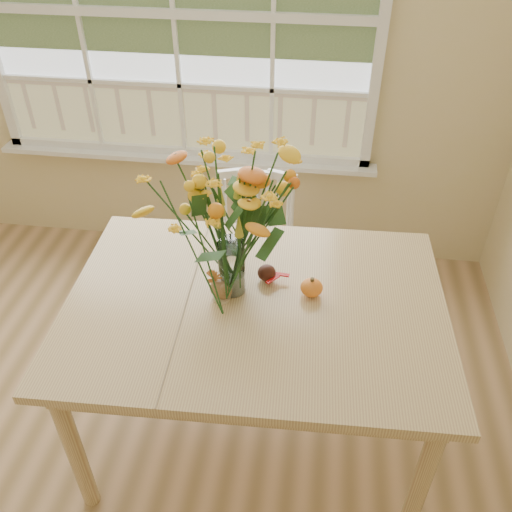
# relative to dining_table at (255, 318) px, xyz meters

# --- Properties ---
(wall_back) EXTENTS (4.00, 0.02, 2.70)m
(wall_back) POSITION_rel_dining_table_xyz_m (-0.65, 1.49, 0.62)
(wall_back) COLOR beige
(wall_back) RESTS_ON floor
(window) EXTENTS (2.42, 0.12, 1.74)m
(window) POSITION_rel_dining_table_xyz_m (-0.65, 1.45, 0.80)
(window) COLOR silver
(window) RESTS_ON wall_back
(dining_table) EXTENTS (1.58, 1.16, 0.83)m
(dining_table) POSITION_rel_dining_table_xyz_m (0.00, 0.00, 0.00)
(dining_table) COLOR tan
(dining_table) RESTS_ON floor
(windsor_chair) EXTENTS (0.43, 0.42, 0.91)m
(windsor_chair) POSITION_rel_dining_table_xyz_m (-0.11, 0.79, -0.22)
(windsor_chair) COLOR white
(windsor_chair) RESTS_ON floor
(flower_vase) EXTENTS (0.51, 0.51, 0.61)m
(flower_vase) POSITION_rel_dining_table_xyz_m (-0.10, 0.06, 0.46)
(flower_vase) COLOR white
(flower_vase) RESTS_ON dining_table
(pumpkin) EXTENTS (0.09, 0.09, 0.07)m
(pumpkin) POSITION_rel_dining_table_xyz_m (0.22, 0.07, 0.13)
(pumpkin) COLOR orange
(pumpkin) RESTS_ON dining_table
(turkey_figurine) EXTENTS (0.11, 0.10, 0.12)m
(turkey_figurine) POSITION_rel_dining_table_xyz_m (-0.14, -0.00, 0.14)
(turkey_figurine) COLOR #CCB78C
(turkey_figurine) RESTS_ON dining_table
(dark_gourd) EXTENTS (0.13, 0.09, 0.07)m
(dark_gourd) POSITION_rel_dining_table_xyz_m (0.03, 0.14, 0.13)
(dark_gourd) COLOR #38160F
(dark_gourd) RESTS_ON dining_table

